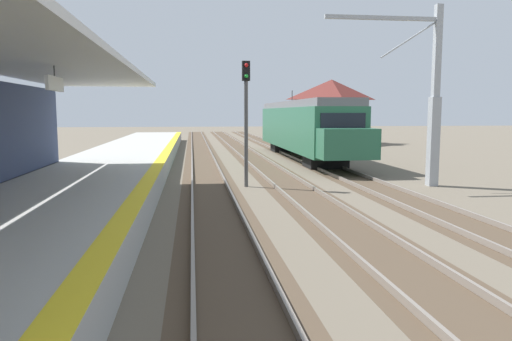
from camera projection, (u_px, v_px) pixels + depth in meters
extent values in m
cube|color=#A8A8A3|center=(78.00, 195.00, 15.88)|extent=(5.00, 80.00, 0.90)
cube|color=yellow|center=(148.00, 180.00, 16.12)|extent=(0.50, 80.00, 0.01)
cube|color=silver|center=(7.00, 52.00, 10.20)|extent=(4.40, 24.00, 0.16)
cube|color=white|center=(55.00, 84.00, 12.28)|extent=(0.08, 1.40, 0.36)
cylinder|color=#333333|center=(54.00, 71.00, 12.24)|extent=(0.03, 0.03, 0.27)
cube|color=#4C3D2D|center=(210.00, 187.00, 20.44)|extent=(2.34, 120.00, 0.01)
cube|color=slate|center=(192.00, 186.00, 20.34)|extent=(0.08, 120.00, 0.15)
cube|color=slate|center=(227.00, 185.00, 20.52)|extent=(0.08, 120.00, 0.15)
cube|color=#4C3D2D|center=(289.00, 186.00, 20.88)|extent=(2.34, 120.00, 0.01)
cube|color=slate|center=(273.00, 184.00, 20.78)|extent=(0.08, 120.00, 0.15)
cube|color=slate|center=(306.00, 183.00, 20.96)|extent=(0.08, 120.00, 0.15)
cube|color=#4C3D2D|center=(366.00, 184.00, 21.32)|extent=(2.34, 120.00, 0.01)
cube|color=slate|center=(350.00, 183.00, 21.22)|extent=(0.08, 120.00, 0.15)
cube|color=slate|center=(382.00, 182.00, 21.40)|extent=(0.08, 120.00, 0.15)
cube|color=#286647|center=(303.00, 128.00, 33.35)|extent=(2.90, 18.00, 2.70)
cube|color=slate|center=(303.00, 105.00, 33.16)|extent=(2.67, 18.00, 0.44)
cube|color=black|center=(343.00, 125.00, 24.42)|extent=(2.32, 0.06, 1.21)
cube|color=#286647|center=(347.00, 144.00, 23.75)|extent=(2.78, 1.60, 1.49)
cube|color=black|center=(323.00, 122.00, 33.49)|extent=(0.04, 15.84, 0.86)
cylinder|color=#333333|center=(292.00, 96.00, 36.63)|extent=(0.06, 0.06, 0.90)
cube|color=black|center=(325.00, 161.00, 27.79)|extent=(2.18, 2.20, 0.72)
cube|color=black|center=(286.00, 147.00, 39.31)|extent=(2.18, 2.20, 0.72)
cylinder|color=#4C4C4C|center=(246.00, 134.00, 20.34)|extent=(0.16, 0.16, 4.40)
cube|color=black|center=(246.00, 71.00, 20.03)|extent=(0.32, 0.24, 0.80)
sphere|color=red|center=(246.00, 65.00, 19.87)|extent=(0.16, 0.16, 0.16)
sphere|color=green|center=(246.00, 76.00, 19.92)|extent=(0.16, 0.16, 0.16)
cube|color=#9EA3A8|center=(433.00, 142.00, 20.62)|extent=(0.40, 0.40, 3.75)
cube|color=#9EA3A8|center=(437.00, 51.00, 20.18)|extent=(0.28, 0.28, 3.75)
cube|color=#9EA3A8|center=(382.00, 18.00, 19.72)|extent=(4.80, 0.16, 0.16)
cylinder|color=#9EA3A8|center=(410.00, 39.00, 19.97)|extent=(2.47, 0.07, 1.60)
cube|color=#7F705B|center=(331.00, 122.00, 49.31)|extent=(6.00, 4.80, 4.40)
pyramid|color=maroon|center=(332.00, 90.00, 48.94)|extent=(6.60, 5.28, 2.00)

